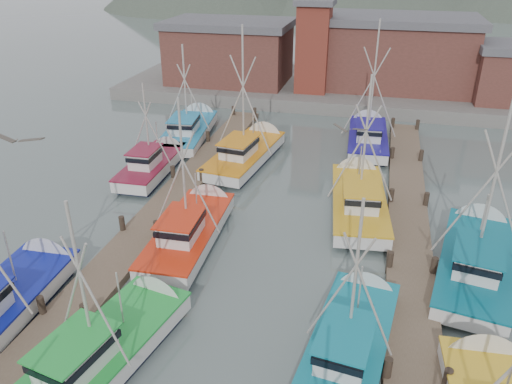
% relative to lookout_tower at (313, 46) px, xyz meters
% --- Properties ---
extents(ground, '(260.00, 260.00, 0.00)m').
position_rel_lookout_tower_xyz_m(ground, '(2.00, -33.00, -5.55)').
color(ground, '#475551').
rests_on(ground, ground).
extents(dock_left, '(2.30, 46.00, 1.50)m').
position_rel_lookout_tower_xyz_m(dock_left, '(-5.00, -28.96, -5.34)').
color(dock_left, brown).
rests_on(dock_left, ground).
extents(dock_right, '(2.30, 46.00, 1.50)m').
position_rel_lookout_tower_xyz_m(dock_right, '(9.00, -28.96, -5.34)').
color(dock_right, brown).
rests_on(dock_right, ground).
extents(quay, '(44.00, 16.00, 1.20)m').
position_rel_lookout_tower_xyz_m(quay, '(2.00, 4.00, -4.95)').
color(quay, slate).
rests_on(quay, ground).
extents(shed_left, '(12.72, 8.48, 6.20)m').
position_rel_lookout_tower_xyz_m(shed_left, '(-9.00, 2.00, -1.21)').
color(shed_left, brown).
rests_on(shed_left, quay).
extents(shed_center, '(14.84, 9.54, 6.90)m').
position_rel_lookout_tower_xyz_m(shed_center, '(8.00, 4.00, -0.86)').
color(shed_center, brown).
rests_on(shed_center, quay).
extents(lookout_tower, '(3.60, 3.60, 8.50)m').
position_rel_lookout_tower_xyz_m(lookout_tower, '(0.00, 0.00, 0.00)').
color(lookout_tower, maroon).
rests_on(lookout_tower, quay).
extents(distant_hills, '(175.00, 140.00, 42.00)m').
position_rel_lookout_tower_xyz_m(distant_hills, '(-10.76, 89.59, -5.55)').
color(distant_hills, '#495446').
rests_on(distant_hills, ground).
extents(boat_4, '(4.28, 9.23, 7.93)m').
position_rel_lookout_tower_xyz_m(boat_4, '(-2.14, -36.42, -4.87)').
color(boat_4, black).
rests_on(boat_4, ground).
extents(boat_5, '(3.71, 8.92, 7.76)m').
position_rel_lookout_tower_xyz_m(boat_5, '(6.63, -33.76, -4.87)').
color(boat_5, black).
rests_on(boat_5, ground).
extents(boat_6, '(3.94, 9.44, 9.58)m').
position_rel_lookout_tower_xyz_m(boat_6, '(-7.72, -35.18, -4.86)').
color(boat_6, black).
rests_on(boat_6, ground).
extents(boat_8, '(3.52, 9.02, 8.72)m').
position_rel_lookout_tower_xyz_m(boat_8, '(-2.22, -27.44, -4.87)').
color(boat_8, black).
rests_on(boat_8, ground).
extents(boat_9, '(4.01, 9.86, 9.08)m').
position_rel_lookout_tower_xyz_m(boat_9, '(6.10, -21.66, -4.87)').
color(boat_9, black).
rests_on(boat_9, ground).
extents(boat_10, '(2.93, 8.04, 7.03)m').
position_rel_lookout_tower_xyz_m(boat_10, '(-7.90, -19.75, -4.87)').
color(boat_10, black).
rests_on(boat_10, ground).
extents(boat_11, '(4.67, 10.05, 10.02)m').
position_rel_lookout_tower_xyz_m(boat_11, '(11.99, -26.69, -4.86)').
color(boat_11, black).
rests_on(boat_11, ground).
extents(boat_12, '(4.20, 9.96, 10.55)m').
position_rel_lookout_tower_xyz_m(boat_12, '(-2.17, -16.20, -4.86)').
color(boat_12, black).
rests_on(boat_12, ground).
extents(boat_13, '(4.12, 9.33, 10.40)m').
position_rel_lookout_tower_xyz_m(boat_13, '(6.10, -10.58, -4.86)').
color(boat_13, black).
rests_on(boat_13, ground).
extents(boat_14, '(4.19, 9.96, 8.47)m').
position_rel_lookout_tower_xyz_m(boat_14, '(-8.06, -12.50, -4.87)').
color(boat_14, black).
rests_on(boat_14, ground).
extents(gull_near, '(1.55, 0.63, 0.24)m').
position_rel_lookout_tower_xyz_m(gull_near, '(-1.54, -39.36, 4.50)').
color(gull_near, gray).
rests_on(gull_near, ground).
extents(gull_far, '(1.47, 0.65, 0.24)m').
position_rel_lookout_tower_xyz_m(gull_far, '(5.62, -28.60, 1.74)').
color(gull_far, gray).
rests_on(gull_far, ground).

